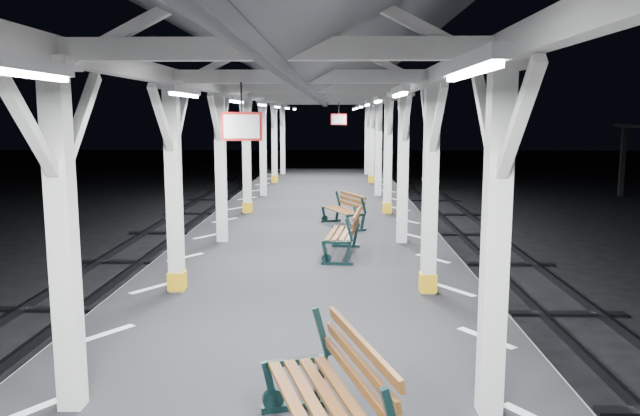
{
  "coord_description": "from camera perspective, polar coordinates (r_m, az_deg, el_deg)",
  "views": [
    {
      "loc": [
        0.54,
        -7.63,
        3.81
      ],
      "look_at": [
        0.26,
        3.09,
        2.2
      ],
      "focal_mm": 35.0,
      "sensor_mm": 36.0,
      "label": 1
    }
  ],
  "objects": [
    {
      "name": "hazard_stripes_left",
      "position": [
        8.66,
        -19.16,
        -10.86
      ],
      "size": [
        1.0,
        48.0,
        0.01
      ],
      "primitive_type": "cube",
      "color": "silver",
      "rests_on": "platform"
    },
    {
      "name": "bench_near",
      "position": [
        5.3,
        1.3,
        -16.78
      ],
      "size": [
        1.19,
        2.0,
        1.02
      ],
      "rotation": [
        0.0,
        0.0,
        0.29
      ],
      "color": "black",
      "rests_on": "platform"
    },
    {
      "name": "canopy",
      "position": [
        7.66,
        -2.63,
        14.14
      ],
      "size": [
        5.4,
        49.0,
        4.65
      ],
      "color": "silver",
      "rests_on": "platform"
    },
    {
      "name": "bench_far",
      "position": [
        15.79,
        2.4,
        -0.1
      ],
      "size": [
        1.14,
        1.63,
        0.83
      ],
      "rotation": [
        0.0,
        0.0,
        0.43
      ],
      "color": "black",
      "rests_on": "platform"
    },
    {
      "name": "ground",
      "position": [
        8.54,
        -2.41,
        -17.96
      ],
      "size": [
        120.0,
        120.0,
        0.0
      ],
      "primitive_type": "plane",
      "color": "black",
      "rests_on": "ground"
    },
    {
      "name": "platform",
      "position": [
        8.33,
        -2.43,
        -14.88
      ],
      "size": [
        6.0,
        50.0,
        1.0
      ],
      "primitive_type": "cube",
      "color": "black",
      "rests_on": "ground"
    },
    {
      "name": "hazard_stripes_right",
      "position": [
        8.35,
        14.93,
        -11.4
      ],
      "size": [
        1.0,
        48.0,
        0.01
      ],
      "primitive_type": "cube",
      "color": "silver",
      "rests_on": "platform"
    },
    {
      "name": "bench_mid",
      "position": [
        12.47,
        2.46,
        -2.22
      ],
      "size": [
        0.82,
        1.74,
        0.91
      ],
      "rotation": [
        0.0,
        0.0,
        -0.12
      ],
      "color": "black",
      "rests_on": "platform"
    }
  ]
}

